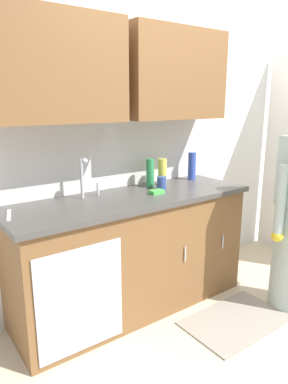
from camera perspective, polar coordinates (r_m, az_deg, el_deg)
The scene contains 12 objects.
ground_plane at distance 2.99m, azimuth 15.67°, elevation -19.55°, with size 9.00×9.00×0.00m, color beige.
kitchen_wall_with_uppers at distance 3.11m, azimuth 1.28°, elevation 11.27°, with size 4.80×0.44×2.70m.
counter_cabinet at distance 2.88m, azimuth -1.93°, elevation -10.08°, with size 1.90×0.62×0.90m.
countertop at distance 2.73m, azimuth -1.98°, elevation -1.02°, with size 1.96×0.66×0.04m, color #474442.
sink at distance 2.58m, azimuth -7.63°, elevation -1.89°, with size 0.50×0.36×0.35m.
floor_mat at distance 2.99m, azimuth 14.48°, elevation -19.32°, with size 0.80×0.50×0.01m, color gray.
bottle_water_short at distance 2.98m, azimuth 0.99°, elevation 3.07°, with size 0.07×0.07×0.24m, color #2D8C4C.
bottle_dish_liquid at distance 3.30m, azimuth 7.70°, elevation 4.15°, with size 0.07×0.07×0.25m, color #334CB2.
bottle_water_tall at distance 3.04m, azimuth 2.96°, elevation 3.20°, with size 0.07×0.07×0.23m, color #D8D14C.
cup_by_sink at distance 2.91m, azimuth 2.85°, elevation 1.44°, with size 0.08×0.08×0.11m, color #33478C.
knife_on_counter at distance 2.41m, azimuth -20.87°, elevation -3.47°, with size 0.24×0.02×0.01m, color silver.
sponge at distance 2.78m, azimuth 2.05°, elevation 0.02°, with size 0.11×0.07×0.03m, color #4CBF4C.
Camera 1 is at (-2.01, -1.49, 1.64)m, focal length 33.24 mm.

